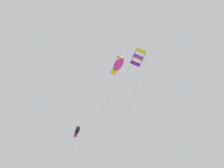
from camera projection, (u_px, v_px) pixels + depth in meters
name	position (u px, v px, depth m)	size (l,w,h in m)	color
kite_fish_upper_right	(77.00, 131.00, 31.16)	(1.47, 1.17, 6.25)	black
kite_fish_near_left	(119.00, 64.00, 25.83)	(3.19, 2.41, 7.81)	#DB2D93
kite_box_mid_left	(138.00, 57.00, 34.81)	(3.44, 2.87, 10.61)	yellow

